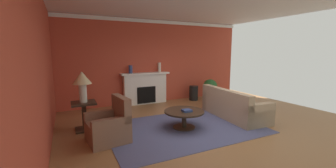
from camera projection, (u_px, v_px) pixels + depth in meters
ground_plane at (203, 128)px, 5.36m from camera, size 8.89×8.89×0.00m
wall_fireplace at (154, 61)px, 8.01m from camera, size 7.44×0.12×3.08m
wall_window at (40, 72)px, 3.90m from camera, size 0.12×6.96×3.08m
ceiling_panel at (199, 2)px, 5.16m from camera, size 7.44×6.96×0.06m
crown_moulding at (155, 22)px, 7.72m from camera, size 7.44×0.08×0.12m
area_rug at (184, 128)px, 5.34m from camera, size 3.77×2.57×0.01m
fireplace at (145, 89)px, 7.77m from camera, size 1.80×0.35×1.16m
sofa at (233, 107)px, 6.19m from camera, size 1.05×2.16×0.85m
armchair_near_window at (109, 127)px, 4.53m from camera, size 0.89×0.89×0.95m
coffee_table at (184, 115)px, 5.29m from camera, size 1.00×1.00×0.45m
side_table at (84, 114)px, 5.15m from camera, size 0.56×0.56×0.70m
table_lamp at (82, 81)px, 5.02m from camera, size 0.44×0.44×0.75m
vase_mantel_left at (131, 69)px, 7.38m from camera, size 0.13×0.13×0.28m
vase_mantel_right at (159, 67)px, 7.85m from camera, size 0.12×0.12×0.35m
vase_tall_corner at (194, 93)px, 8.38m from camera, size 0.35×0.35×0.57m
book_red_cover at (187, 111)px, 5.19m from camera, size 0.23×0.21×0.05m
potted_plant at (210, 88)px, 8.37m from camera, size 0.56×0.56×0.83m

